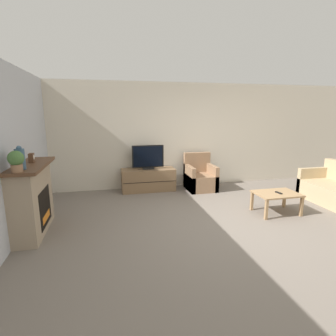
{
  "coord_description": "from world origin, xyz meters",
  "views": [
    {
      "loc": [
        -2.05,
        -4.02,
        1.95
      ],
      "look_at": [
        -0.9,
        1.01,
        0.85
      ],
      "focal_mm": 28.0,
      "sensor_mm": 36.0,
      "label": 1
    }
  ],
  "objects_px": {
    "tv": "(148,158)",
    "remote": "(279,193)",
    "mantel_vase_left": "(20,158)",
    "potted_plant": "(16,160)",
    "armchair": "(200,178)",
    "fireplace": "(32,198)",
    "coffee_table": "(277,196)",
    "tv_stand": "(148,180)",
    "mantel_clock": "(32,158)"
  },
  "relations": [
    {
      "from": "fireplace",
      "to": "tv",
      "type": "relative_size",
      "value": 1.74
    },
    {
      "from": "tv_stand",
      "to": "armchair",
      "type": "height_order",
      "value": "armchair"
    },
    {
      "from": "potted_plant",
      "to": "mantel_vase_left",
      "type": "bearing_deg",
      "value": 90.0
    },
    {
      "from": "fireplace",
      "to": "coffee_table",
      "type": "relative_size",
      "value": 1.66
    },
    {
      "from": "coffee_table",
      "to": "remote",
      "type": "distance_m",
      "value": 0.08
    },
    {
      "from": "potted_plant",
      "to": "tv_stand",
      "type": "distance_m",
      "value": 3.48
    },
    {
      "from": "mantel_vase_left",
      "to": "coffee_table",
      "type": "distance_m",
      "value": 4.5
    },
    {
      "from": "tv",
      "to": "remote",
      "type": "distance_m",
      "value": 3.1
    },
    {
      "from": "tv",
      "to": "fireplace",
      "type": "bearing_deg",
      "value": -138.59
    },
    {
      "from": "remote",
      "to": "mantel_clock",
      "type": "bearing_deg",
      "value": 163.44
    },
    {
      "from": "fireplace",
      "to": "coffee_table",
      "type": "distance_m",
      "value": 4.42
    },
    {
      "from": "tv_stand",
      "to": "fireplace",
      "type": "bearing_deg",
      "value": -138.56
    },
    {
      "from": "armchair",
      "to": "coffee_table",
      "type": "bearing_deg",
      "value": -64.74
    },
    {
      "from": "fireplace",
      "to": "armchair",
      "type": "bearing_deg",
      "value": 26.64
    },
    {
      "from": "potted_plant",
      "to": "armchair",
      "type": "distance_m",
      "value": 4.33
    },
    {
      "from": "potted_plant",
      "to": "tv_stand",
      "type": "bearing_deg",
      "value": 49.21
    },
    {
      "from": "armchair",
      "to": "remote",
      "type": "xyz_separation_m",
      "value": [
        0.92,
        -1.94,
        0.13
      ]
    },
    {
      "from": "fireplace",
      "to": "armchair",
      "type": "relative_size",
      "value": 1.5
    },
    {
      "from": "mantel_vase_left",
      "to": "armchair",
      "type": "distance_m",
      "value": 4.23
    },
    {
      "from": "remote",
      "to": "coffee_table",
      "type": "bearing_deg",
      "value": 105.32
    },
    {
      "from": "mantel_vase_left",
      "to": "armchair",
      "type": "height_order",
      "value": "mantel_vase_left"
    },
    {
      "from": "mantel_vase_left",
      "to": "coffee_table",
      "type": "xyz_separation_m",
      "value": [
        4.39,
        0.27,
        -0.95
      ]
    },
    {
      "from": "mantel_clock",
      "to": "mantel_vase_left",
      "type": "bearing_deg",
      "value": -90.08
    },
    {
      "from": "mantel_vase_left",
      "to": "potted_plant",
      "type": "bearing_deg",
      "value": -90.0
    },
    {
      "from": "fireplace",
      "to": "tv",
      "type": "distance_m",
      "value": 2.93
    },
    {
      "from": "tv",
      "to": "armchair",
      "type": "height_order",
      "value": "tv"
    },
    {
      "from": "remote",
      "to": "tv",
      "type": "bearing_deg",
      "value": 124.19
    },
    {
      "from": "potted_plant",
      "to": "tv",
      "type": "distance_m",
      "value": 3.36
    },
    {
      "from": "mantel_clock",
      "to": "tv",
      "type": "height_order",
      "value": "mantel_clock"
    },
    {
      "from": "tv",
      "to": "remote",
      "type": "relative_size",
      "value": 5.09
    },
    {
      "from": "tv",
      "to": "mantel_clock",
      "type": "bearing_deg",
      "value": -140.45
    },
    {
      "from": "potted_plant",
      "to": "armchair",
      "type": "relative_size",
      "value": 0.32
    },
    {
      "from": "fireplace",
      "to": "potted_plant",
      "type": "relative_size",
      "value": 4.67
    },
    {
      "from": "tv",
      "to": "coffee_table",
      "type": "height_order",
      "value": "tv"
    },
    {
      "from": "fireplace",
      "to": "armchair",
      "type": "height_order",
      "value": "fireplace"
    },
    {
      "from": "mantel_clock",
      "to": "remote",
      "type": "relative_size",
      "value": 0.97
    },
    {
      "from": "coffee_table",
      "to": "remote",
      "type": "relative_size",
      "value": 5.36
    },
    {
      "from": "coffee_table",
      "to": "tv_stand",
      "type": "bearing_deg",
      "value": 136.83
    },
    {
      "from": "tv",
      "to": "armchair",
      "type": "bearing_deg",
      "value": -7.42
    },
    {
      "from": "coffee_table",
      "to": "fireplace",
      "type": "bearing_deg",
      "value": 178.09
    },
    {
      "from": "mantel_clock",
      "to": "tv_stand",
      "type": "xyz_separation_m",
      "value": [
        2.17,
        1.8,
        -0.95
      ]
    },
    {
      "from": "potted_plant",
      "to": "armchair",
      "type": "bearing_deg",
      "value": 33.89
    },
    {
      "from": "tv",
      "to": "coffee_table",
      "type": "relative_size",
      "value": 0.95
    },
    {
      "from": "fireplace",
      "to": "tv",
      "type": "xyz_separation_m",
      "value": [
        2.19,
        1.93,
        0.25
      ]
    },
    {
      "from": "armchair",
      "to": "coffee_table",
      "type": "relative_size",
      "value": 1.11
    },
    {
      "from": "fireplace",
      "to": "remote",
      "type": "bearing_deg",
      "value": -2.31
    },
    {
      "from": "tv_stand",
      "to": "tv",
      "type": "distance_m",
      "value": 0.56
    },
    {
      "from": "fireplace",
      "to": "mantel_vase_left",
      "type": "distance_m",
      "value": 0.83
    },
    {
      "from": "coffee_table",
      "to": "tv",
      "type": "bearing_deg",
      "value": 136.86
    },
    {
      "from": "potted_plant",
      "to": "armchair",
      "type": "height_order",
      "value": "potted_plant"
    }
  ]
}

